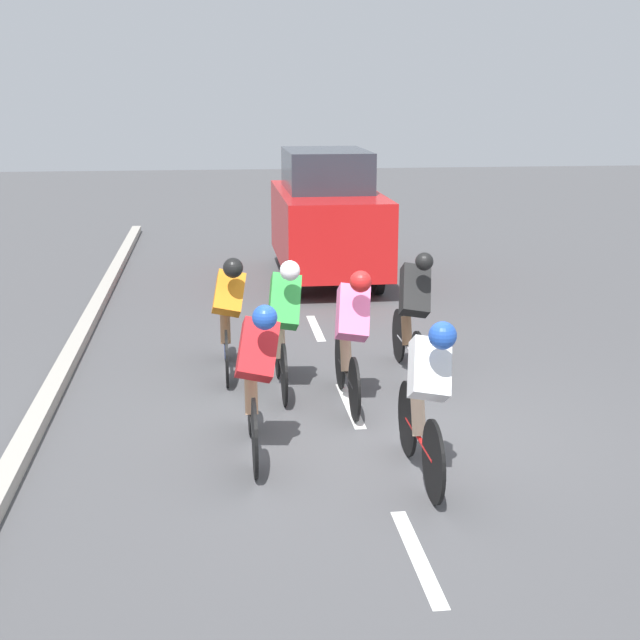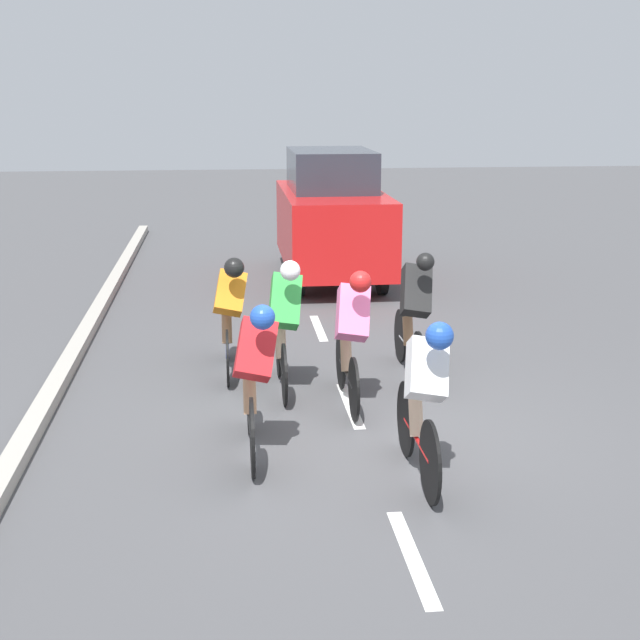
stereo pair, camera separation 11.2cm
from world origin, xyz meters
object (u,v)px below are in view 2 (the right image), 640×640
cyclist_white (424,395)px  cyclist_green (284,322)px  cyclist_black (414,311)px  cyclist_red (254,376)px  support_car (332,216)px  cyclist_pink (351,333)px  cyclist_orange (230,311)px

cyclist_white → cyclist_green: (1.01, -2.46, 0.03)m
cyclist_white → cyclist_black: cyclist_black is taller
cyclist_red → support_car: size_ratio=0.43×
cyclist_green → cyclist_red: 1.82m
cyclist_pink → cyclist_white: cyclist_pink is taller
cyclist_pink → support_car: bearing=-95.1°
cyclist_white → cyclist_green: size_ratio=1.02×
cyclist_pink → cyclist_green: cyclist_green is taller
cyclist_white → cyclist_black: size_ratio=0.99×
support_car → cyclist_pink: bearing=84.9°
cyclist_white → cyclist_orange: bearing=-63.2°
cyclist_green → cyclist_black: cyclist_green is taller
cyclist_green → cyclist_red: bearing=77.5°
cyclist_white → cyclist_red: (1.40, -0.69, -0.00)m
cyclist_white → cyclist_orange: cyclist_white is taller
cyclist_white → support_car: bearing=-91.6°
cyclist_pink → support_car: size_ratio=0.43×
cyclist_black → cyclist_green: bearing=14.3°
cyclist_green → support_car: size_ratio=0.42×
cyclist_red → cyclist_black: size_ratio=1.01×
cyclist_orange → cyclist_pink: bearing=135.4°
cyclist_white → support_car: support_car is taller
cyclist_black → support_car: 5.61m
cyclist_green → cyclist_red: size_ratio=0.96×
cyclist_black → support_car: support_car is taller
cyclist_green → cyclist_red: (0.39, 1.77, -0.03)m
cyclist_pink → cyclist_red: bearing=49.6°
cyclist_green → cyclist_black: size_ratio=0.97×
cyclist_orange → cyclist_green: 0.92m
cyclist_green → cyclist_pink: bearing=141.7°
cyclist_white → cyclist_pink: bearing=-79.9°
cyclist_red → cyclist_black: cyclist_black is taller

